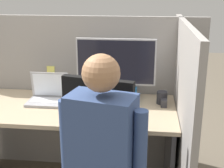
{
  "coord_description": "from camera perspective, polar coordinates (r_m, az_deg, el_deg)",
  "views": [
    {
      "loc": [
        0.59,
        -1.81,
        1.62
      ],
      "look_at": [
        0.36,
        0.18,
        0.98
      ],
      "focal_mm": 50.0,
      "sensor_mm": 36.0,
      "label": 1
    }
  ],
  "objects": [
    {
      "name": "desk",
      "position": [
        2.48,
        -7.98,
        -7.67
      ],
      "size": [
        1.65,
        0.7,
        0.73
      ],
      "color": "tan",
      "rests_on": "ground"
    },
    {
      "name": "person",
      "position": [
        1.63,
        -1.66,
        -14.11
      ],
      "size": [
        0.47,
        0.48,
        1.3
      ],
      "color": "brown",
      "rests_on": "ground"
    },
    {
      "name": "stapler",
      "position": [
        2.46,
        9.4,
        -3.03
      ],
      "size": [
        0.05,
        0.16,
        0.06
      ],
      "color": "#2D2D33",
      "rests_on": "desk"
    },
    {
      "name": "mouse",
      "position": [
        2.28,
        -6.17,
        -4.85
      ],
      "size": [
        0.06,
        0.05,
        0.04
      ],
      "color": "black",
      "rests_on": "desk"
    },
    {
      "name": "paper_box",
      "position": [
        2.51,
        0.68,
        -2.08
      ],
      "size": [
        0.33,
        0.24,
        0.08
      ],
      "color": "#236BAD",
      "rests_on": "desk"
    },
    {
      "name": "carrot_toy",
      "position": [
        2.25,
        -8.99,
        -5.24
      ],
      "size": [
        0.04,
        0.16,
        0.04
      ],
      "color": "orange",
      "rests_on": "desk"
    },
    {
      "name": "cubicle_panel_right",
      "position": [
        2.3,
        12.44,
        -6.49
      ],
      "size": [
        0.04,
        1.35,
        1.37
      ],
      "color": "gray",
      "rests_on": "ground"
    },
    {
      "name": "laptop",
      "position": [
        2.51,
        -11.6,
        -2.27
      ],
      "size": [
        0.3,
        0.21,
        0.23
      ],
      "color": "#99999E",
      "rests_on": "desk"
    },
    {
      "name": "coffee_mug",
      "position": [
        2.46,
        9.12,
        -2.46
      ],
      "size": [
        0.08,
        0.08,
        0.1
      ],
      "color": "#232328",
      "rests_on": "desk"
    },
    {
      "name": "cubicle_panel_back",
      "position": [
        2.77,
        -6.19,
        -1.97
      ],
      "size": [
        2.15,
        0.05,
        1.37
      ],
      "color": "gray",
      "rests_on": "ground"
    },
    {
      "name": "monitor",
      "position": [
        2.43,
        0.71,
        3.67
      ],
      "size": [
        0.62,
        0.19,
        0.42
      ],
      "color": "#B2B2B7",
      "rests_on": "paper_box"
    }
  ]
}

